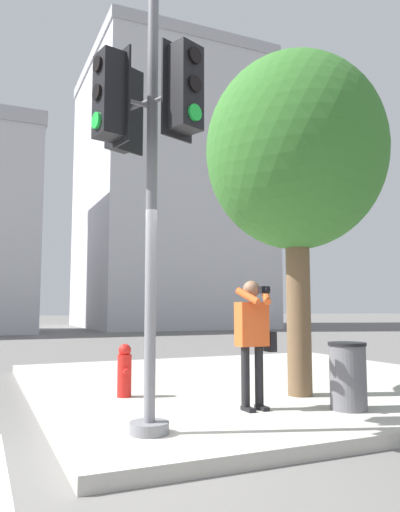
{
  "coord_description": "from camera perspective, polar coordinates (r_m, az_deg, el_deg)",
  "views": [
    {
      "loc": [
        -1.25,
        -4.54,
        1.46
      ],
      "look_at": [
        1.09,
        0.76,
        2.05
      ],
      "focal_mm": 35.0,
      "sensor_mm": 36.0,
      "label": 1
    }
  ],
  "objects": [
    {
      "name": "ground_plane",
      "position": [
        4.93,
        -8.75,
        -22.98
      ],
      "size": [
        160.0,
        160.0,
        0.0
      ],
      "primitive_type": "plane",
      "color": "slate"
    },
    {
      "name": "traffic_signal_pole",
      "position": [
        5.57,
        -6.64,
        13.49
      ],
      "size": [
        1.06,
        1.31,
        5.35
      ],
      "color": "slate",
      "rests_on": "sidewalk_corner"
    },
    {
      "name": "person_photographer",
      "position": [
        6.55,
        6.12,
        -8.61
      ],
      "size": [
        0.58,
        0.54,
        1.64
      ],
      "color": "black",
      "rests_on": "sidewalk_corner"
    },
    {
      "name": "trash_bin",
      "position": [
        6.82,
        16.55,
        -12.99
      ],
      "size": [
        0.48,
        0.48,
        0.85
      ],
      "color": "#5B5B60",
      "rests_on": "sidewalk_corner"
    },
    {
      "name": "fire_hydrant",
      "position": [
        7.54,
        -8.62,
        -12.82
      ],
      "size": [
        0.21,
        0.27,
        0.76
      ],
      "color": "red",
      "rests_on": "sidewalk_corner"
    },
    {
      "name": "sidewalk_corner",
      "position": [
        9.44,
        6.87,
        -14.19
      ],
      "size": [
        8.0,
        8.0,
        0.16
      ],
      "color": "#BCB7AD",
      "rests_on": "ground_plane"
    },
    {
      "name": "street_tree",
      "position": [
        8.03,
        10.86,
        11.42
      ],
      "size": [
        2.77,
        2.77,
        5.23
      ],
      "color": "brown",
      "rests_on": "sidewalk_corner"
    },
    {
      "name": "building_right",
      "position": [
        37.51,
        -3.81,
        7.02
      ],
      "size": [
        11.89,
        13.1,
        19.53
      ],
      "color": "#BCBCC1",
      "rests_on": "ground_plane"
    }
  ]
}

